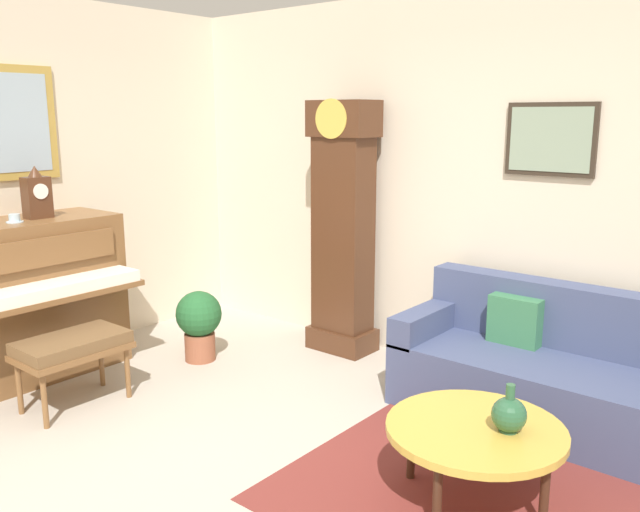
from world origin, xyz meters
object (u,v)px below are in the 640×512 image
at_px(piano_bench, 72,348).
at_px(piano, 20,300).
at_px(coffee_table, 475,432).
at_px(couch, 551,373).
at_px(teacup, 15,219).
at_px(mantel_clock, 37,195).
at_px(potted_plant, 199,321).
at_px(green_jug, 509,414).
at_px(grandfather_clock, 343,235).

bearing_deg(piano_bench, piano, 177.85).
bearing_deg(coffee_table, couch, 92.45).
bearing_deg(teacup, mantel_clock, 105.87).
distance_m(couch, potted_plant, 2.63).
relative_size(piano_bench, teacup, 6.03).
relative_size(piano_bench, couch, 0.37).
xyz_separation_m(piano_bench, green_jug, (2.72, 0.70, 0.10)).
xyz_separation_m(piano, piano_bench, (0.73, -0.03, -0.19)).
xyz_separation_m(grandfather_clock, teacup, (-1.38, -1.98, 0.23)).
relative_size(grandfather_clock, coffee_table, 2.31).
height_order(piano, potted_plant, piano).
height_order(couch, mantel_clock, mantel_clock).
xyz_separation_m(piano, grandfather_clock, (1.44, 1.97, 0.37)).
bearing_deg(grandfather_clock, green_jug, -32.98).
distance_m(mantel_clock, potted_plant, 1.51).
bearing_deg(coffee_table, green_jug, 19.21).
height_order(piano, teacup, teacup).
bearing_deg(coffee_table, grandfather_clock, 144.02).
height_order(mantel_clock, teacup, mantel_clock).
bearing_deg(mantel_clock, piano_bench, -17.19).
xyz_separation_m(piano, green_jug, (3.44, 0.67, -0.09)).
relative_size(couch, teacup, 16.38).
xyz_separation_m(piano_bench, coffee_table, (2.57, 0.65, -0.02)).
xyz_separation_m(green_jug, potted_plant, (-2.73, 0.39, -0.18)).
bearing_deg(couch, potted_plant, -164.09).
height_order(green_jug, potted_plant, green_jug).
relative_size(piano, coffee_table, 1.64).
distance_m(grandfather_clock, green_jug, 2.44).
relative_size(piano_bench, mantel_clock, 1.84).
bearing_deg(couch, coffee_table, -87.55).
xyz_separation_m(couch, teacup, (-3.19, -1.79, 0.88)).
bearing_deg(grandfather_clock, piano_bench, -109.55).
relative_size(piano, couch, 0.76).
distance_m(piano_bench, teacup, 1.03).
xyz_separation_m(couch, mantel_clock, (-3.25, -1.58, 1.03)).
xyz_separation_m(coffee_table, mantel_clock, (-3.30, -0.42, 0.96)).
bearing_deg(piano, green_jug, 10.98).
relative_size(coffee_table, green_jug, 3.67).
xyz_separation_m(coffee_table, potted_plant, (-2.58, 0.44, -0.06)).
xyz_separation_m(teacup, potted_plant, (0.66, 1.06, -0.87)).
bearing_deg(green_jug, coffee_table, -160.79).
height_order(couch, potted_plant, couch).
height_order(piano, piano_bench, piano).
relative_size(couch, potted_plant, 3.39).
xyz_separation_m(piano_bench, grandfather_clock, (0.71, 2.00, 0.56)).
bearing_deg(piano_bench, mantel_clock, 162.81).
height_order(piano_bench, grandfather_clock, grandfather_clock).
height_order(grandfather_clock, mantel_clock, grandfather_clock).
xyz_separation_m(mantel_clock, teacup, (0.06, -0.21, -0.15)).
relative_size(mantel_clock, potted_plant, 0.68).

